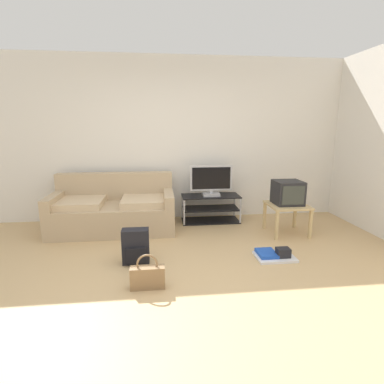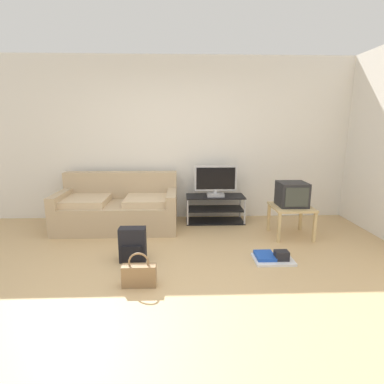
% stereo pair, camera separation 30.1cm
% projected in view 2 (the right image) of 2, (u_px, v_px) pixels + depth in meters
% --- Properties ---
extents(ground_plane, '(9.00, 9.80, 0.02)m').
position_uv_depth(ground_plane, '(168.00, 288.00, 3.02)').
color(ground_plane, tan).
extents(wall_back, '(9.00, 0.10, 2.70)m').
position_uv_depth(wall_back, '(173.00, 140.00, 5.12)').
color(wall_back, silver).
rests_on(wall_back, ground_plane).
extents(couch, '(1.83, 0.91, 0.84)m').
position_uv_depth(couch, '(119.00, 208.00, 4.76)').
color(couch, tan).
rests_on(couch, ground_plane).
extents(tv_stand, '(0.96, 0.43, 0.45)m').
position_uv_depth(tv_stand, '(215.00, 209.00, 5.04)').
color(tv_stand, black).
rests_on(tv_stand, ground_plane).
extents(flat_tv, '(0.69, 0.22, 0.51)m').
position_uv_depth(flat_tv, '(216.00, 181.00, 4.92)').
color(flat_tv, '#B2B2B7').
rests_on(flat_tv, tv_stand).
extents(side_table, '(0.56, 0.56, 0.45)m').
position_uv_depth(side_table, '(291.00, 210.00, 4.36)').
color(side_table, tan).
rests_on(side_table, ground_plane).
extents(crt_tv, '(0.39, 0.38, 0.35)m').
position_uv_depth(crt_tv, '(292.00, 194.00, 4.32)').
color(crt_tv, '#232326').
rests_on(crt_tv, side_table).
extents(backpack, '(0.31, 0.23, 0.41)m').
position_uv_depth(backpack, '(133.00, 245.00, 3.57)').
color(backpack, black).
rests_on(backpack, ground_plane).
extents(handbag, '(0.34, 0.12, 0.36)m').
position_uv_depth(handbag, '(139.00, 274.00, 3.02)').
color(handbag, olive).
rests_on(handbag, ground_plane).
extents(floor_tray, '(0.47, 0.35, 0.14)m').
position_uv_depth(floor_tray, '(273.00, 258.00, 3.61)').
color(floor_tray, silver).
rests_on(floor_tray, ground_plane).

